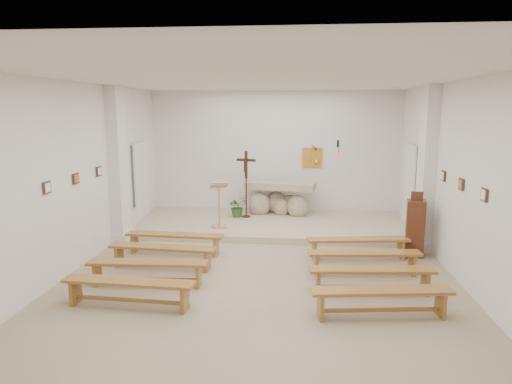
# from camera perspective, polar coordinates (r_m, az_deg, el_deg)

# --- Properties ---
(ground) EXTENTS (7.00, 10.00, 0.00)m
(ground) POSITION_cam_1_polar(r_m,az_deg,el_deg) (8.44, 0.51, -10.46)
(ground) COLOR tan
(ground) RESTS_ON ground
(wall_left) EXTENTS (0.02, 10.00, 3.50)m
(wall_left) POSITION_cam_1_polar(r_m,az_deg,el_deg) (8.97, -22.28, 1.57)
(wall_left) COLOR white
(wall_left) RESTS_ON ground
(wall_right) EXTENTS (0.02, 10.00, 3.50)m
(wall_right) POSITION_cam_1_polar(r_m,az_deg,el_deg) (8.45, 24.83, 0.88)
(wall_right) COLOR white
(wall_right) RESTS_ON ground
(wall_back) EXTENTS (7.00, 0.02, 3.50)m
(wall_back) POSITION_cam_1_polar(r_m,az_deg,el_deg) (12.93, 2.36, 4.82)
(wall_back) COLOR white
(wall_back) RESTS_ON ground
(ceiling) EXTENTS (7.00, 10.00, 0.02)m
(ceiling) POSITION_cam_1_polar(r_m,az_deg,el_deg) (7.90, 0.55, 13.90)
(ceiling) COLOR silver
(ceiling) RESTS_ON wall_back
(sanctuary_platform) EXTENTS (6.98, 3.00, 0.15)m
(sanctuary_platform) POSITION_cam_1_polar(r_m,az_deg,el_deg) (11.75, 1.93, -4.05)
(sanctuary_platform) COLOR #C5B397
(sanctuary_platform) RESTS_ON ground
(pilaster_left) EXTENTS (0.26, 0.55, 3.50)m
(pilaster_left) POSITION_cam_1_polar(r_m,az_deg,el_deg) (10.72, -16.82, 3.23)
(pilaster_left) COLOR white
(pilaster_left) RESTS_ON ground
(pilaster_right) EXTENTS (0.26, 0.55, 3.50)m
(pilaster_right) POSITION_cam_1_polar(r_m,az_deg,el_deg) (10.31, 20.54, 2.74)
(pilaster_right) COLOR white
(pilaster_right) RESTS_ON ground
(gold_wall_relief) EXTENTS (0.55, 0.04, 0.55)m
(gold_wall_relief) POSITION_cam_1_polar(r_m,az_deg,el_deg) (12.90, 7.03, 4.29)
(gold_wall_relief) COLOR gold
(gold_wall_relief) RESTS_ON wall_back
(sanctuary_lamp) EXTENTS (0.11, 0.36, 0.44)m
(sanctuary_lamp) POSITION_cam_1_polar(r_m,az_deg,el_deg) (12.68, 10.25, 4.82)
(sanctuary_lamp) COLOR black
(sanctuary_lamp) RESTS_ON wall_back
(station_frame_left_front) EXTENTS (0.03, 0.20, 0.20)m
(station_frame_left_front) POSITION_cam_1_polar(r_m,az_deg,el_deg) (8.28, -24.67, 0.49)
(station_frame_left_front) COLOR #42311D
(station_frame_left_front) RESTS_ON wall_left
(station_frame_left_mid) EXTENTS (0.03, 0.20, 0.20)m
(station_frame_left_mid) POSITION_cam_1_polar(r_m,az_deg,el_deg) (9.14, -21.59, 1.58)
(station_frame_left_mid) COLOR #42311D
(station_frame_left_mid) RESTS_ON wall_left
(station_frame_left_rear) EXTENTS (0.03, 0.20, 0.20)m
(station_frame_left_rear) POSITION_cam_1_polar(r_m,az_deg,el_deg) (10.04, -19.04, 2.47)
(station_frame_left_rear) COLOR #42311D
(station_frame_left_rear) RESTS_ON wall_left
(station_frame_right_front) EXTENTS (0.03, 0.20, 0.20)m
(station_frame_right_front) POSITION_cam_1_polar(r_m,az_deg,el_deg) (7.71, 26.62, -0.32)
(station_frame_right_front) COLOR #42311D
(station_frame_right_front) RESTS_ON wall_right
(station_frame_right_mid) EXTENTS (0.03, 0.20, 0.20)m
(station_frame_right_mid) POSITION_cam_1_polar(r_m,az_deg,el_deg) (8.64, 24.25, 0.91)
(station_frame_right_mid) COLOR #42311D
(station_frame_right_mid) RESTS_ON wall_right
(station_frame_right_rear) EXTENTS (0.03, 0.20, 0.20)m
(station_frame_right_rear) POSITION_cam_1_polar(r_m,az_deg,el_deg) (9.58, 22.34, 1.90)
(station_frame_right_rear) COLOR #42311D
(station_frame_right_rear) RESTS_ON wall_right
(radiator_left) EXTENTS (0.10, 0.85, 0.52)m
(radiator_left) POSITION_cam_1_polar(r_m,az_deg,el_deg) (11.65, -15.44, -3.57)
(radiator_left) COLOR silver
(radiator_left) RESTS_ON ground
(radiator_right) EXTENTS (0.10, 0.85, 0.52)m
(radiator_right) POSITION_cam_1_polar(r_m,az_deg,el_deg) (11.26, 19.44, -4.27)
(radiator_right) COLOR silver
(radiator_right) RESTS_ON ground
(altar) EXTENTS (1.97, 1.02, 0.97)m
(altar) POSITION_cam_1_polar(r_m,az_deg,el_deg) (12.53, 2.95, -1.05)
(altar) COLOR beige
(altar) RESTS_ON sanctuary_platform
(lectern) EXTENTS (0.49, 0.45, 1.14)m
(lectern) POSITION_cam_1_polar(r_m,az_deg,el_deg) (11.07, -4.63, -1.59)
(lectern) COLOR tan
(lectern) RESTS_ON sanctuary_platform
(crucifix_stand) EXTENTS (0.52, 0.23, 1.77)m
(crucifix_stand) POSITION_cam_1_polar(r_m,az_deg,el_deg) (12.01, -1.25, 1.61)
(crucifix_stand) COLOR #331D10
(crucifix_stand) RESTS_ON sanctuary_platform
(potted_plant) EXTENTS (0.66, 0.65, 0.56)m
(potted_plant) POSITION_cam_1_polar(r_m,az_deg,el_deg) (12.18, -2.33, -1.82)
(potted_plant) COLOR #305722
(potted_plant) RESTS_ON sanctuary_platform
(donation_pedestal) EXTENTS (0.42, 0.42, 1.35)m
(donation_pedestal) POSITION_cam_1_polar(r_m,az_deg,el_deg) (9.93, 19.25, -4.25)
(donation_pedestal) COLOR #512917
(donation_pedestal) RESTS_ON ground
(bench_left_front) EXTENTS (2.06, 0.43, 0.43)m
(bench_left_front) POSITION_cam_1_polar(r_m,az_deg,el_deg) (9.73, -10.14, -5.77)
(bench_left_front) COLOR olive
(bench_left_front) RESTS_ON ground
(bench_right_front) EXTENTS (2.07, 0.60, 0.43)m
(bench_right_front) POSITION_cam_1_polar(r_m,az_deg,el_deg) (9.47, 12.64, -6.31)
(bench_right_front) COLOR olive
(bench_right_front) RESTS_ON ground
(bench_left_second) EXTENTS (2.07, 0.49, 0.43)m
(bench_left_second) POSITION_cam_1_polar(r_m,az_deg,el_deg) (8.92, -11.63, -7.31)
(bench_left_second) COLOR olive
(bench_left_second) RESTS_ON ground
(bench_right_second) EXTENTS (2.07, 0.52, 0.43)m
(bench_right_second) POSITION_cam_1_polar(r_m,az_deg,el_deg) (8.65, 13.37, -7.97)
(bench_right_second) COLOR olive
(bench_right_second) RESTS_ON ground
(bench_left_third) EXTENTS (2.06, 0.42, 0.43)m
(bench_left_third) POSITION_cam_1_polar(r_m,az_deg,el_deg) (8.13, -13.42, -9.15)
(bench_left_third) COLOR olive
(bench_left_third) RESTS_ON ground
(bench_right_third) EXTENTS (2.07, 0.49, 0.43)m
(bench_right_third) POSITION_cam_1_polar(r_m,az_deg,el_deg) (7.83, 14.26, -9.98)
(bench_right_third) COLOR olive
(bench_right_third) RESTS_ON ground
(bench_left_fourth) EXTENTS (2.06, 0.45, 0.43)m
(bench_left_fourth) POSITION_cam_1_polar(r_m,az_deg,el_deg) (7.36, -15.62, -11.37)
(bench_left_fourth) COLOR olive
(bench_left_fourth) RESTS_ON ground
(bench_right_fourth) EXTENTS (2.07, 0.58, 0.43)m
(bench_right_fourth) POSITION_cam_1_polar(r_m,az_deg,el_deg) (7.02, 15.38, -12.45)
(bench_right_fourth) COLOR olive
(bench_right_fourth) RESTS_ON ground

